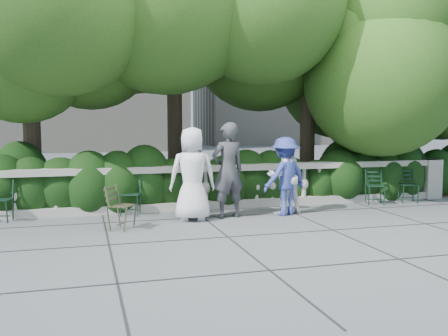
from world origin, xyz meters
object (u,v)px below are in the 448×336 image
object	(u,v)px
chair_f	(410,203)
chair_e	(376,205)
chair_c	(129,217)
person_casual_man	(284,176)
person_older_blue	(285,176)
chair_b	(197,215)
chair_weathered	(129,230)
person_businessman	(192,174)
person_woman_grey	(228,170)

from	to	relation	value
chair_f	chair_e	bearing A→B (deg)	-162.01
chair_e	chair_f	world-z (taller)	same
chair_c	person_casual_man	size ratio (longest dim) A/B	0.51
chair_f	person_older_blue	size ratio (longest dim) A/B	0.51
chair_b	chair_e	bearing A→B (deg)	-22.70
chair_e	chair_f	distance (m)	0.95
chair_b	person_older_blue	world-z (taller)	person_older_blue
chair_c	chair_f	distance (m)	6.70
chair_weathered	person_casual_man	distance (m)	3.51
chair_b	chair_f	xyz separation A→B (m)	(5.29, 0.01, 0.00)
chair_c	person_businessman	world-z (taller)	person_businessman
person_woman_grey	person_businessman	bearing A→B (deg)	-4.18
chair_f	person_casual_man	distance (m)	3.61
chair_c	chair_e	distance (m)	5.76
person_businessman	chair_e	bearing A→B (deg)	-164.15
chair_weathered	chair_b	bearing A→B (deg)	-19.34
person_casual_man	person_older_blue	size ratio (longest dim) A/B	0.99
chair_b	person_woman_grey	xyz separation A→B (m)	(0.54, -0.48, 0.98)
chair_c	chair_f	bearing A→B (deg)	13.77
chair_e	person_casual_man	distance (m)	2.70
chair_e	person_older_blue	size ratio (longest dim) A/B	0.51
chair_weathered	person_businessman	world-z (taller)	person_businessman
chair_e	chair_c	bearing A→B (deg)	-163.53
chair_c	person_businessman	xyz separation A→B (m)	(1.19, -0.76, 0.94)
chair_weathered	person_businessman	bearing A→B (deg)	-32.67
chair_e	person_woman_grey	bearing A→B (deg)	-154.56
chair_e	person_businessman	size ratio (longest dim) A/B	0.45
person_casual_man	person_older_blue	distance (m)	0.12
chair_f	chair_c	bearing A→B (deg)	-165.15
person_businessman	person_older_blue	world-z (taller)	person_businessman
chair_f	person_businessman	xyz separation A→B (m)	(-5.51, -0.59, 0.94)
chair_e	person_older_blue	xyz separation A→B (m)	(-2.56, -0.52, 0.83)
person_woman_grey	chair_weathered	bearing A→B (deg)	6.15
chair_b	chair_weathered	xyz separation A→B (m)	(-1.54, -1.14, 0.00)
person_businessman	person_casual_man	distance (m)	2.04
person_businessman	chair_f	bearing A→B (deg)	-165.06
person_older_blue	person_casual_man	bearing A→B (deg)	-118.41
chair_c	person_businessman	size ratio (longest dim) A/B	0.45
chair_c	person_casual_man	xyz separation A→B (m)	(3.22, -0.61, 0.82)
chair_f	chair_weathered	distance (m)	6.92
chair_e	chair_f	xyz separation A→B (m)	(0.95, 0.03, 0.00)
chair_c	person_older_blue	bearing A→B (deg)	2.48
chair_weathered	person_older_blue	xyz separation A→B (m)	(3.32, 0.60, 0.83)
chair_weathered	person_older_blue	distance (m)	3.48
chair_c	chair_e	xyz separation A→B (m)	(5.75, -0.20, 0.00)
person_woman_grey	chair_b	bearing A→B (deg)	-52.90
chair_b	person_woman_grey	distance (m)	1.22
person_woman_grey	person_older_blue	xyz separation A→B (m)	(1.24, -0.06, -0.16)
chair_weathered	person_woman_grey	bearing A→B (deg)	-38.23
chair_e	person_woman_grey	size ratio (longest dim) A/B	0.43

